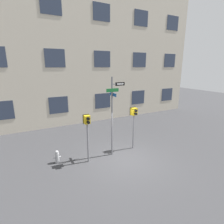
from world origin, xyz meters
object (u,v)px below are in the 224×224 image
(street_sign_pole, at_px, (113,111))
(pedestrian_signal_left, at_px, (87,126))
(fire_hydrant, at_px, (57,157))
(pedestrian_signal_right, at_px, (134,116))

(street_sign_pole, distance_m, pedestrian_signal_left, 1.63)
(pedestrian_signal_left, height_order, fire_hydrant, pedestrian_signal_left)
(pedestrian_signal_left, distance_m, fire_hydrant, 2.35)
(pedestrian_signal_right, height_order, fire_hydrant, pedestrian_signal_right)
(pedestrian_signal_left, bearing_deg, fire_hydrant, 155.81)
(pedestrian_signal_left, bearing_deg, street_sign_pole, 3.96)
(street_sign_pole, relative_size, pedestrian_signal_left, 1.71)
(pedestrian_signal_right, bearing_deg, fire_hydrant, 174.44)
(street_sign_pole, xyz_separation_m, pedestrian_signal_left, (-1.53, -0.11, -0.55))
(street_sign_pole, distance_m, fire_hydrant, 3.80)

